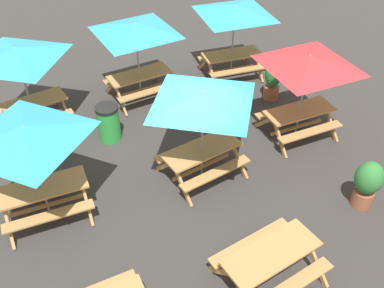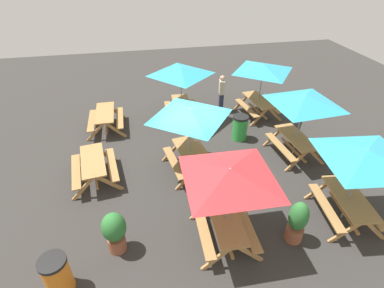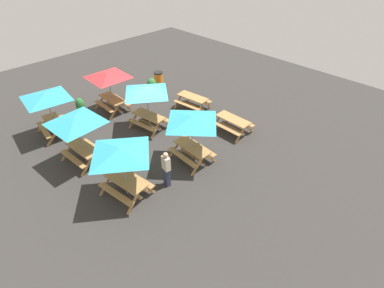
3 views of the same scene
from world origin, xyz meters
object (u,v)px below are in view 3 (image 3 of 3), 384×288
object	(u,v)px
picnic_table_2	(192,123)
picnic_table_7	(47,99)
picnic_table_4	(233,122)
picnic_table_3	(147,93)
picnic_table_5	(76,124)
picnic_table_0	(193,100)
picnic_table_1	(108,78)
trash_bin_orange	(159,79)
potted_plant_0	(81,108)
person_standing	(166,168)
potted_plant_1	(152,86)
picnic_table_6	(121,155)
trash_bin_green	(131,151)

from	to	relation	value
picnic_table_2	picnic_table_7	xyz separation A→B (m)	(-6.38, -3.40, 0.00)
picnic_table_4	picnic_table_3	bearing A→B (deg)	-140.11
picnic_table_5	picnic_table_2	bearing A→B (deg)	41.35
picnic_table_0	picnic_table_1	size ratio (longest dim) A/B	0.69
picnic_table_7	trash_bin_orange	world-z (taller)	picnic_table_7
picnic_table_1	potted_plant_0	distance (m)	2.22
picnic_table_2	potted_plant_0	distance (m)	7.12
picnic_table_4	potted_plant_0	size ratio (longest dim) A/B	1.44
picnic_table_5	picnic_table_7	bearing A→B (deg)	174.53
picnic_table_4	trash_bin_orange	bearing A→B (deg)	173.17
picnic_table_4	potted_plant_0	xyz separation A→B (m)	(-6.60, -4.85, 0.09)
picnic_table_3	picnic_table_4	distance (m)	4.56
picnic_table_4	picnic_table_7	distance (m)	9.11
picnic_table_1	person_standing	distance (m)	7.18
picnic_table_0	potted_plant_1	xyz separation A→B (m)	(-2.86, -0.69, 0.09)
picnic_table_1	picnic_table_6	world-z (taller)	same
potted_plant_1	picnic_table_5	bearing A→B (deg)	-65.26
trash_bin_green	person_standing	xyz separation A→B (m)	(2.38, 0.06, 0.39)
picnic_table_2	picnic_table_4	distance (m)	3.44
picnic_table_1	picnic_table_5	xyz separation A→B (m)	(3.05, -3.47, 0.00)
picnic_table_3	trash_bin_orange	world-z (taller)	picnic_table_3
picnic_table_2	potted_plant_0	size ratio (longest dim) A/B	1.86
potted_plant_1	picnic_table_1	bearing A→B (deg)	-94.76
picnic_table_7	picnic_table_1	bearing A→B (deg)	97.90
picnic_table_0	trash_bin_green	distance (m)	5.47
picnic_table_1	potted_plant_1	xyz separation A→B (m)	(0.22, 2.68, -1.33)
picnic_table_0	trash_bin_orange	xyz separation A→B (m)	(-3.67, 0.52, -0.07)
picnic_table_3	potted_plant_1	distance (m)	3.83
picnic_table_5	potted_plant_0	size ratio (longest dim) A/B	2.25
picnic_table_6	trash_bin_orange	bearing A→B (deg)	125.30
picnic_table_5	picnic_table_6	xyz separation A→B (m)	(3.07, 0.13, 0.00)
picnic_table_4	picnic_table_5	bearing A→B (deg)	-116.23
person_standing	picnic_table_3	bearing A→B (deg)	160.34
picnic_table_0	picnic_table_2	size ratio (longest dim) A/B	0.84
potted_plant_0	person_standing	world-z (taller)	person_standing
picnic_table_7	picnic_table_3	bearing A→B (deg)	59.43
picnic_table_6	trash_bin_green	xyz separation A→B (m)	(-1.66, 1.40, -1.49)
picnic_table_5	trash_bin_green	world-z (taller)	picnic_table_5
picnic_table_0	picnic_table_2	xyz separation A→B (m)	(3.33, -3.38, 1.43)
person_standing	picnic_table_7	bearing A→B (deg)	-157.77
person_standing	picnic_table_1	bearing A→B (deg)	174.19
trash_bin_orange	potted_plant_0	xyz separation A→B (m)	(0.22, -5.61, 0.16)
picnic_table_3	picnic_table_1	bearing A→B (deg)	177.64
trash_bin_green	potted_plant_1	xyz separation A→B (m)	(-4.24, 4.60, 0.16)
picnic_table_1	picnic_table_0	bearing A→B (deg)	49.06
trash_bin_green	picnic_table_3	bearing A→B (deg)	124.34
picnic_table_5	picnic_table_7	world-z (taller)	same
picnic_table_3	trash_bin_green	xyz separation A→B (m)	(1.53, -2.24, -1.49)
picnic_table_0	picnic_table_5	distance (m)	6.98
picnic_table_4	picnic_table_6	world-z (taller)	picnic_table_6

